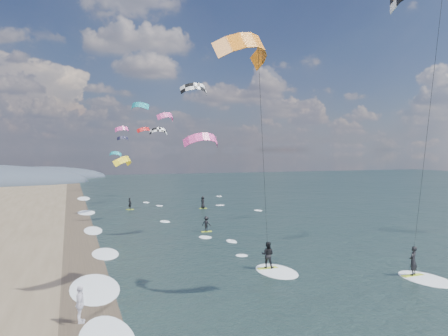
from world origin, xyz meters
name	(u,v)px	position (x,y,z in m)	size (l,w,h in m)	color
ground	(311,298)	(0.00, 0.00, 0.00)	(260.00, 260.00, 0.00)	black
wet_sand_strip	(85,272)	(-12.00, 10.00, 0.00)	(3.00, 240.00, 0.00)	#382D23
kitesurfer_near_a	(440,41)	(5.50, -3.49, 14.18)	(8.12, 9.59, 18.02)	#ADC923
kitesurfer_near_b	(263,120)	(-2.07, 2.14, 10.26)	(7.28, 9.28, 15.30)	#ADC923
far_kitesurfers	(189,210)	(1.30, 31.68, 0.85)	(11.21, 20.75, 1.78)	#ADC923
bg_kite_field	(146,130)	(-0.72, 51.74, 11.76)	(11.72, 76.27, 9.57)	teal
shoreline_surf	(98,255)	(-10.80, 14.75, 0.00)	(2.40, 79.40, 0.11)	white
beach_walker	(80,304)	(-12.50, 0.70, 0.92)	(1.08, 0.45, 1.84)	silver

